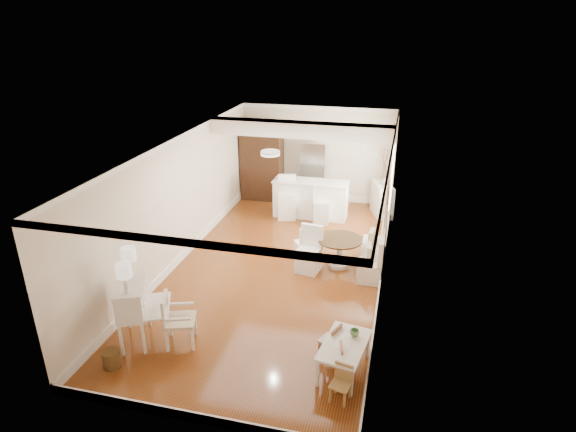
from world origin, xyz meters
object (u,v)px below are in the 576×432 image
at_px(gustavian_armchair, 180,320).
at_px(dining_table, 339,252).
at_px(wicker_basket, 111,358).
at_px(breakfast_counter, 311,199).
at_px(secretary_bureau, 133,312).
at_px(fridge, 325,175).
at_px(kids_table, 344,357).
at_px(bar_stool_left, 287,198).
at_px(pantry_cabinet, 262,162).
at_px(slip_chair_near, 309,250).
at_px(kids_chair_c, 341,384).
at_px(bar_stool_right, 321,206).
at_px(sideboard, 382,199).
at_px(kids_chair_a, 333,361).
at_px(kids_chair_b, 330,340).
at_px(slip_chair_far, 306,243).

bearing_deg(gustavian_armchair, dining_table, -51.48).
height_order(wicker_basket, breakfast_counter, breakfast_counter).
height_order(secretary_bureau, fridge, fridge).
xyz_separation_m(kids_table, dining_table, (-0.56, 3.40, 0.07)).
height_order(bar_stool_left, fridge, fridge).
bearing_deg(dining_table, pantry_cabinet, 127.53).
bearing_deg(slip_chair_near, kids_chair_c, -64.00).
height_order(secretary_bureau, gustavian_armchair, secretary_bureau).
distance_m(gustavian_armchair, kids_chair_c, 2.89).
height_order(slip_chair_near, pantry_cabinet, pantry_cabinet).
xyz_separation_m(bar_stool_right, sideboard, (1.55, 1.01, -0.06)).
distance_m(secretary_bureau, kids_chair_a, 3.41).
bearing_deg(kids_chair_b, kids_chair_a, 37.41).
bearing_deg(slip_chair_near, bar_stool_left, 120.39).
bearing_deg(kids_chair_a, slip_chair_near, -174.57).
bearing_deg(kids_chair_c, kids_table, 106.84).
relative_size(slip_chair_far, breakfast_counter, 0.43).
distance_m(kids_chair_c, breakfast_counter, 6.93).
relative_size(kids_chair_c, slip_chair_far, 0.65).
bearing_deg(kids_table, slip_chair_far, 110.98).
relative_size(gustavian_armchair, kids_chair_a, 1.57).
bearing_deg(sideboard, kids_table, -109.92).
bearing_deg(wicker_basket, bar_stool_left, 79.36).
distance_m(kids_table, kids_chair_c, 0.62).
bearing_deg(gustavian_armchair, secretary_bureau, 80.16).
xyz_separation_m(gustavian_armchair, kids_chair_c, (2.80, -0.67, -0.18)).
distance_m(kids_chair_a, dining_table, 3.59).
distance_m(kids_chair_c, dining_table, 4.06).
xyz_separation_m(kids_chair_c, breakfast_counter, (-1.78, 6.69, 0.23)).
distance_m(kids_table, slip_chair_near, 3.27).
relative_size(wicker_basket, bar_stool_right, 0.28).
height_order(secretary_bureau, kids_chair_b, secretary_bureau).
distance_m(wicker_basket, breakfast_counter, 7.08).
xyz_separation_m(kids_chair_c, bar_stool_left, (-2.39, 6.43, 0.31)).
distance_m(dining_table, bar_stool_left, 3.01).
bearing_deg(bar_stool_right, kids_table, -91.24).
bearing_deg(sideboard, fridge, 146.43).
bearing_deg(sideboard, bar_stool_right, -165.56).
relative_size(secretary_bureau, kids_chair_b, 1.84).
bearing_deg(slip_chair_far, gustavian_armchair, 35.69).
distance_m(slip_chair_far, fridge, 3.66).
bearing_deg(slip_chair_far, kids_chair_a, 76.11).
bearing_deg(secretary_bureau, kids_table, -22.57).
xyz_separation_m(wicker_basket, breakfast_counter, (1.84, 6.83, 0.37)).
xyz_separation_m(gustavian_armchair, fridge, (1.22, 7.07, 0.43)).
height_order(pantry_cabinet, sideboard, pantry_cabinet).
bearing_deg(secretary_bureau, breakfast_counter, 50.01).
bearing_deg(wicker_basket, gustavian_armchair, 44.47).
bearing_deg(sideboard, wicker_basket, -135.33).
bearing_deg(slip_chair_near, wicker_basket, -114.78).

